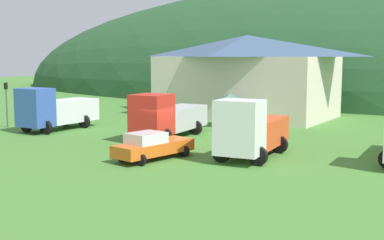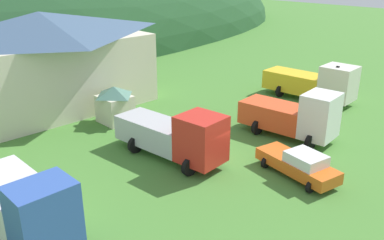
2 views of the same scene
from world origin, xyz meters
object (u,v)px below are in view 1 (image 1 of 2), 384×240
(depot_building, at_px, (247,75))
(play_shed_cream, at_px, (230,109))
(box_truck_blue, at_px, (55,109))
(service_pickup_orange, at_px, (152,146))
(traffic_light_west, at_px, (6,100))
(heavy_rig_white, at_px, (250,130))
(crane_truck_red, at_px, (166,116))
(traffic_cone_near_pickup, at_px, (160,144))

(depot_building, distance_m, play_shed_cream, 7.97)
(box_truck_blue, distance_m, service_pickup_orange, 14.85)
(box_truck_blue, xyz_separation_m, traffic_light_west, (-4.68, -0.97, 0.65))
(service_pickup_orange, bearing_deg, traffic_light_west, -93.06)
(heavy_rig_white, bearing_deg, crane_truck_red, -117.45)
(box_truck_blue, bearing_deg, crane_truck_red, 96.76)
(heavy_rig_white, bearing_deg, box_truck_blue, -102.16)
(play_shed_cream, height_order, traffic_light_west, traffic_light_west)
(depot_building, distance_m, box_truck_blue, 19.26)
(box_truck_blue, distance_m, heavy_rig_white, 18.64)
(box_truck_blue, xyz_separation_m, heavy_rig_white, (18.54, -1.98, 0.00))
(traffic_cone_near_pickup, bearing_deg, depot_building, 96.15)
(box_truck_blue, bearing_deg, heavy_rig_white, 83.48)
(depot_building, height_order, crane_truck_red, depot_building)
(play_shed_cream, xyz_separation_m, traffic_cone_near_pickup, (-0.09, -10.27, -1.49))
(play_shed_cream, xyz_separation_m, crane_truck_red, (-0.97, -8.22, 0.17))
(traffic_cone_near_pickup, bearing_deg, box_truck_blue, 176.03)
(traffic_light_west, xyz_separation_m, traffic_cone_near_pickup, (15.76, 0.21, -2.36))
(depot_building, distance_m, traffic_cone_near_pickup, 18.10)
(depot_building, distance_m, heavy_rig_white, 21.08)
(box_truck_blue, bearing_deg, depot_building, 150.85)
(traffic_light_west, bearing_deg, heavy_rig_white, -2.49)
(depot_building, height_order, heavy_rig_white, depot_building)
(heavy_rig_white, distance_m, traffic_light_west, 23.25)
(heavy_rig_white, bearing_deg, play_shed_cream, -153.37)
(traffic_light_west, bearing_deg, traffic_cone_near_pickup, 0.75)
(crane_truck_red, bearing_deg, service_pickup_orange, 23.36)
(play_shed_cream, bearing_deg, box_truck_blue, -139.62)
(heavy_rig_white, xyz_separation_m, traffic_cone_near_pickup, (-7.46, 1.22, -1.72))
(play_shed_cream, relative_size, service_pickup_orange, 0.53)
(crane_truck_red, distance_m, traffic_light_west, 15.07)
(play_shed_cream, bearing_deg, heavy_rig_white, -57.32)
(play_shed_cream, height_order, service_pickup_orange, play_shed_cream)
(box_truck_blue, distance_m, traffic_cone_near_pickup, 11.23)
(heavy_rig_white, height_order, traffic_cone_near_pickup, heavy_rig_white)
(heavy_rig_white, xyz_separation_m, service_pickup_orange, (-4.73, -3.39, -0.89))
(depot_building, xyz_separation_m, heavy_rig_white, (9.35, -18.73, -2.44))
(box_truck_blue, distance_m, traffic_light_west, 4.83)
(crane_truck_red, bearing_deg, depot_building, 178.61)
(crane_truck_red, bearing_deg, heavy_rig_white, 63.48)
(heavy_rig_white, relative_size, traffic_cone_near_pickup, 13.01)
(service_pickup_orange, bearing_deg, crane_truck_red, -141.19)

